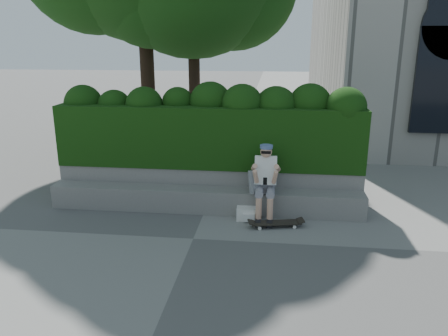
# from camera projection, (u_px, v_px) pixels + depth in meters

# --- Properties ---
(ground) EXTENTS (80.00, 80.00, 0.00)m
(ground) POSITION_uv_depth(u_px,v_px,m) (193.00, 239.00, 7.26)
(ground) COLOR slate
(ground) RESTS_ON ground
(bench_ledge) EXTENTS (6.00, 0.45, 0.45)m
(bench_ledge) POSITION_uv_depth(u_px,v_px,m) (205.00, 200.00, 8.39)
(bench_ledge) COLOR gray
(bench_ledge) RESTS_ON ground
(planter_wall) EXTENTS (6.00, 0.50, 0.75)m
(planter_wall) POSITION_uv_depth(u_px,v_px,m) (208.00, 185.00, 8.80)
(planter_wall) COLOR gray
(planter_wall) RESTS_ON ground
(hedge) EXTENTS (6.00, 1.00, 1.20)m
(hedge) POSITION_uv_depth(u_px,v_px,m) (210.00, 135.00, 8.73)
(hedge) COLOR black
(hedge) RESTS_ON planter_wall
(person) EXTENTS (0.40, 0.76, 1.38)m
(person) POSITION_uv_depth(u_px,v_px,m) (265.00, 179.00, 7.94)
(person) COLOR gray
(person) RESTS_ON ground
(skateboard) EXTENTS (0.91, 0.40, 0.09)m
(skateboard) POSITION_uv_depth(u_px,v_px,m) (276.00, 223.00, 7.69)
(skateboard) COLOR black
(skateboard) RESTS_ON ground
(backpack_plaid) EXTENTS (0.33, 0.28, 0.43)m
(backpack_plaid) POSITION_uv_depth(u_px,v_px,m) (258.00, 182.00, 8.05)
(backpack_plaid) COLOR #A1A2A6
(backpack_plaid) RESTS_ON bench_ledge
(backpack_ground) EXTENTS (0.37, 0.27, 0.23)m
(backpack_ground) POSITION_uv_depth(u_px,v_px,m) (247.00, 214.00, 8.01)
(backpack_ground) COLOR silver
(backpack_ground) RESTS_ON ground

